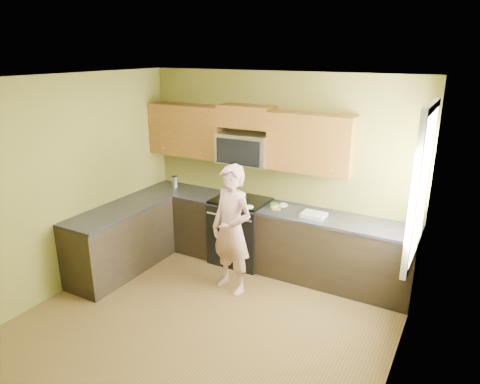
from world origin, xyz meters
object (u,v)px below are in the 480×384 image
Objects in this scene: butter_tub at (274,208)px; travel_mug at (175,187)px; microwave at (245,163)px; stove at (241,230)px; woman at (232,230)px; frying_pan at (237,201)px.

travel_mug reaches higher than butter_tub.
microwave is 4.08× the size of travel_mug.
butter_tub is 1.75m from travel_mug.
stove is 0.88m from woman.
woman is 8.91× the size of travel_mug.
woman is at bearing -71.48° from microwave.
microwave is at bearing 86.43° from frying_pan.
travel_mug is (-1.23, 0.09, 0.45)m from stove.
butter_tub is (0.53, -0.13, -0.53)m from microwave.
woman reaches higher than travel_mug.
microwave is 0.46× the size of woman.
woman is at bearing -107.20° from butter_tub.
travel_mug reaches higher than frying_pan.
woman is 0.73m from frying_pan.
microwave reaches higher than stove.
butter_tub is at bearing 86.14° from woman.
butter_tub is at bearing 5.97° from frying_pan.
stove is at bearing 87.41° from frying_pan.
woman is 3.45× the size of frying_pan.
frying_pan is (0.00, -0.22, -0.50)m from microwave.
travel_mug is at bearing 164.24° from woman.
microwave is 1.34m from travel_mug.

